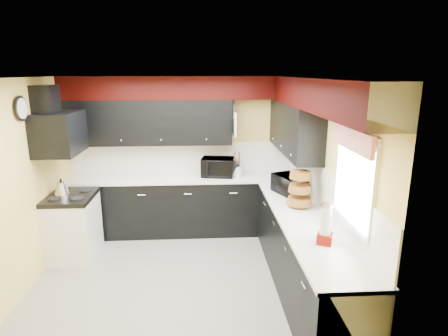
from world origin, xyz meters
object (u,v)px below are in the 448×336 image
at_px(utensil_crock, 237,171).
at_px(kettle, 62,188).
at_px(toaster_oven, 218,167).
at_px(microwave, 289,184).
at_px(knife_block, 234,169).

bearing_deg(utensil_crock, kettle, -164.34).
bearing_deg(toaster_oven, microwave, -35.37).
xyz_separation_m(knife_block, kettle, (-2.45, -0.71, -0.05)).
distance_m(toaster_oven, knife_block, 0.26).
bearing_deg(kettle, microwave, -3.62).
height_order(knife_block, kettle, knife_block).
bearing_deg(toaster_oven, kettle, -151.41).
xyz_separation_m(utensil_crock, knife_block, (-0.04, 0.01, 0.03)).
bearing_deg(kettle, toaster_oven, 18.85).
bearing_deg(kettle, knife_block, 16.08).
height_order(utensil_crock, knife_block, knife_block).
xyz_separation_m(toaster_oven, kettle, (-2.19, -0.75, -0.08)).
relative_size(microwave, knife_block, 1.99).
relative_size(microwave, utensil_crock, 2.70).
distance_m(toaster_oven, utensil_crock, 0.31).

